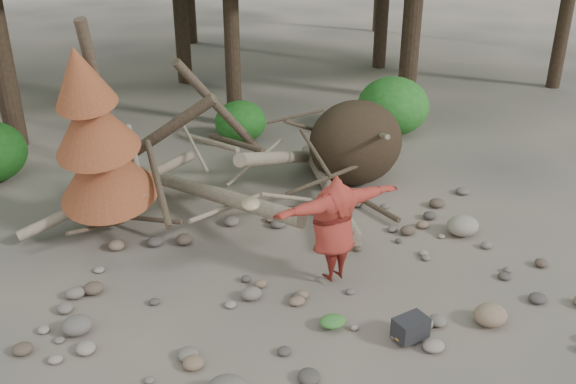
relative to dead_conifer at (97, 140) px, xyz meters
name	(u,v)px	position (x,y,z in m)	size (l,w,h in m)	color
ground	(319,303)	(3.12, -3.37, -2.11)	(120.00, 120.00, 0.00)	#514C44
deadfall_pile	(333,148)	(5.13, 0.87, -1.16)	(8.55, 5.24, 3.30)	#332619
dead_conifer	(97,140)	(0.00, 0.00, 0.00)	(2.06, 2.16, 4.35)	#4C3F30
bush_mid	(241,122)	(3.92, 4.43, -1.55)	(1.40, 1.40, 1.12)	#22681E
bush_right	(393,106)	(8.12, 3.63, -1.31)	(2.00, 2.00, 1.60)	#2C7B26
frisbee_thrower	(334,228)	(3.59, -2.81, -1.05)	(2.93, 1.03, 1.96)	maroon
backpack	(410,331)	(4.07, -4.74, -1.94)	(0.52, 0.34, 0.34)	black
cloth_green	(333,324)	(3.07, -4.07, -2.03)	(0.43, 0.35, 0.16)	#356E2C
cloth_orange	(405,339)	(3.97, -4.76, -2.05)	(0.33, 0.27, 0.12)	#BD7720
boulder_front_right	(491,315)	(5.48, -4.79, -1.95)	(0.54, 0.49, 0.33)	#866C53
boulder_mid_right	(463,226)	(6.71, -2.12, -1.92)	(0.65, 0.59, 0.39)	gray
boulder_mid_left	(77,325)	(-0.76, -2.87, -1.97)	(0.48, 0.43, 0.29)	#605951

